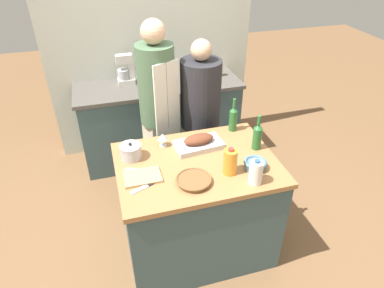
% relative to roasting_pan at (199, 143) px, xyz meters
% --- Properties ---
extents(ground_plane, '(12.00, 12.00, 0.00)m').
position_rel_roasting_pan_xyz_m(ground_plane, '(-0.07, -0.19, -0.96)').
color(ground_plane, brown).
extents(kitchen_island, '(1.21, 0.88, 0.91)m').
position_rel_roasting_pan_xyz_m(kitchen_island, '(-0.07, -0.19, -0.50)').
color(kitchen_island, '#3D565B').
rests_on(kitchen_island, ground_plane).
extents(back_counter, '(1.82, 0.60, 0.93)m').
position_rel_roasting_pan_xyz_m(back_counter, '(-0.07, 1.27, -0.49)').
color(back_counter, '#3D565B').
rests_on(back_counter, ground_plane).
extents(back_wall, '(2.32, 0.10, 2.55)m').
position_rel_roasting_pan_xyz_m(back_wall, '(-0.07, 1.62, 0.32)').
color(back_wall, silver).
rests_on(back_wall, ground_plane).
extents(roasting_pan, '(0.40, 0.24, 0.11)m').
position_rel_roasting_pan_xyz_m(roasting_pan, '(0.00, 0.00, 0.00)').
color(roasting_pan, '#BCBCC1').
rests_on(roasting_pan, kitchen_island).
extents(wicker_basket, '(0.25, 0.25, 0.04)m').
position_rel_roasting_pan_xyz_m(wicker_basket, '(-0.16, -0.41, -0.02)').
color(wicker_basket, brown).
rests_on(wicker_basket, kitchen_island).
extents(cutting_board, '(0.26, 0.18, 0.02)m').
position_rel_roasting_pan_xyz_m(cutting_board, '(-0.49, -0.26, -0.03)').
color(cutting_board, tan).
rests_on(cutting_board, kitchen_island).
extents(stock_pot, '(0.17, 0.17, 0.14)m').
position_rel_roasting_pan_xyz_m(stock_pot, '(-0.53, 0.01, 0.01)').
color(stock_pot, '#B7B7BC').
rests_on(stock_pot, kitchen_island).
extents(mixing_bowl, '(0.17, 0.17, 0.07)m').
position_rel_roasting_pan_xyz_m(mixing_bowl, '(0.32, -0.38, -0.01)').
color(mixing_bowl, slate).
rests_on(mixing_bowl, kitchen_island).
extents(juice_jug, '(0.10, 0.10, 0.21)m').
position_rel_roasting_pan_xyz_m(juice_jug, '(0.12, -0.37, 0.05)').
color(juice_jug, orange).
rests_on(juice_jug, kitchen_island).
extents(milk_jug, '(0.09, 0.09, 0.19)m').
position_rel_roasting_pan_xyz_m(milk_jug, '(0.25, -0.52, 0.05)').
color(milk_jug, white).
rests_on(milk_jug, kitchen_island).
extents(wine_bottle_green, '(0.07, 0.07, 0.29)m').
position_rel_roasting_pan_xyz_m(wine_bottle_green, '(0.43, -0.14, 0.07)').
color(wine_bottle_green, '#28662D').
rests_on(wine_bottle_green, kitchen_island).
extents(wine_bottle_dark, '(0.07, 0.07, 0.30)m').
position_rel_roasting_pan_xyz_m(wine_bottle_dark, '(0.36, 0.17, 0.07)').
color(wine_bottle_dark, '#28662D').
rests_on(wine_bottle_dark, kitchen_island).
extents(wine_glass_left, '(0.08, 0.08, 0.11)m').
position_rel_roasting_pan_xyz_m(wine_glass_left, '(-0.27, 0.10, 0.04)').
color(wine_glass_left, silver).
rests_on(wine_glass_left, kitchen_island).
extents(knife_chef, '(0.21, 0.11, 0.01)m').
position_rel_roasting_pan_xyz_m(knife_chef, '(-0.49, -0.36, -0.04)').
color(knife_chef, '#B7B7BC').
rests_on(knife_chef, kitchen_island).
extents(knife_paring, '(0.15, 0.09, 0.01)m').
position_rel_roasting_pan_xyz_m(knife_paring, '(-0.52, -0.16, -0.04)').
color(knife_paring, '#B7B7BC').
rests_on(knife_paring, kitchen_island).
extents(stand_mixer, '(0.18, 0.14, 0.32)m').
position_rel_roasting_pan_xyz_m(stand_mixer, '(-0.40, 1.39, 0.10)').
color(stand_mixer, silver).
rests_on(stand_mixer, back_counter).
extents(condiment_bottle_tall, '(0.06, 0.06, 0.20)m').
position_rel_roasting_pan_xyz_m(condiment_bottle_tall, '(0.43, 1.36, 0.06)').
color(condiment_bottle_tall, '#332D28').
rests_on(condiment_bottle_tall, back_counter).
extents(condiment_bottle_short, '(0.06, 0.06, 0.16)m').
position_rel_roasting_pan_xyz_m(condiment_bottle_short, '(0.65, 1.31, 0.04)').
color(condiment_bottle_short, '#B28E2D').
rests_on(condiment_bottle_short, back_counter).
extents(person_cook_aproned, '(0.35, 0.37, 1.79)m').
position_rel_roasting_pan_xyz_m(person_cook_aproned, '(-0.20, 0.60, 0.04)').
color(person_cook_aproned, beige).
rests_on(person_cook_aproned, ground_plane).
extents(person_cook_guest, '(0.37, 0.37, 1.60)m').
position_rel_roasting_pan_xyz_m(person_cook_guest, '(0.19, 0.57, -0.08)').
color(person_cook_guest, beige).
rests_on(person_cook_guest, ground_plane).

